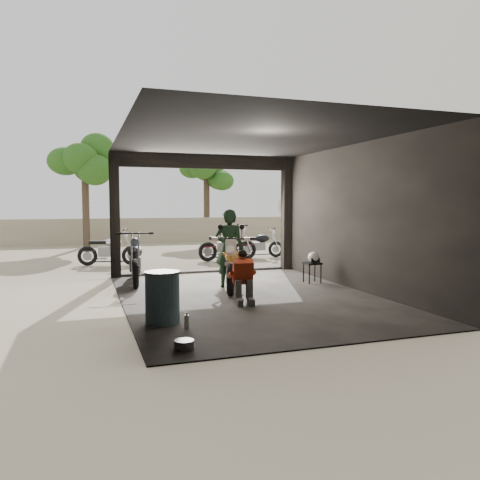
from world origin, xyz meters
TOP-DOWN VIEW (x-y plane):
  - ground at (0.00, 0.00)m, footprint 80.00×80.00m
  - garage at (0.00, 0.55)m, footprint 7.00×7.13m
  - boundary_wall at (0.00, 14.00)m, footprint 18.00×0.30m
  - tree_left at (-3.00, 12.50)m, footprint 2.20×2.20m
  - tree_right at (2.80, 14.00)m, footprint 2.20×2.20m
  - main_bike at (-0.06, 0.83)m, footprint 1.37×1.98m
  - left_bike at (-2.00, 2.40)m, footprint 0.93×1.92m
  - outside_bike_a at (-2.40, 5.92)m, footprint 1.79×1.06m
  - outside_bike_b at (1.42, 5.94)m, footprint 1.84×0.88m
  - outside_bike_c at (2.68, 6.34)m, footprint 1.63×0.75m
  - rider at (-0.05, 1.11)m, footprint 0.77×0.65m
  - mechanic at (-0.30, -0.62)m, footprint 0.61×0.76m
  - stool at (2.00, 1.03)m, footprint 0.36×0.36m
  - helmet at (2.01, 0.99)m, footprint 0.29×0.30m
  - oil_drum at (-2.00, -1.59)m, footprint 0.61×0.61m
  - sign_post at (2.89, 4.32)m, footprint 0.73×0.08m

SIDE VIEW (x-z plane):
  - ground at x=0.00m, z-range 0.00..0.00m
  - oil_drum at x=-2.00m, z-range 0.00..0.84m
  - stool at x=2.00m, z-range 0.18..0.69m
  - mechanic at x=-0.30m, z-range 0.00..0.99m
  - outside_bike_c at x=2.68m, z-range 0.00..1.08m
  - outside_bike_a at x=-2.40m, z-range 0.00..1.13m
  - boundary_wall at x=0.00m, z-range 0.00..1.20m
  - outside_bike_b at x=1.42m, z-range 0.00..1.21m
  - main_bike at x=-0.06m, z-range 0.00..1.22m
  - left_bike at x=-2.00m, z-range 0.00..1.26m
  - helmet at x=2.01m, z-range 0.51..0.76m
  - rider at x=-0.05m, z-range 0.00..1.78m
  - garage at x=0.00m, z-range -0.32..2.88m
  - sign_post at x=2.89m, z-range 0.37..2.57m
  - tree_right at x=2.80m, z-range 1.06..6.06m
  - tree_left at x=-3.00m, z-range 1.19..6.79m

